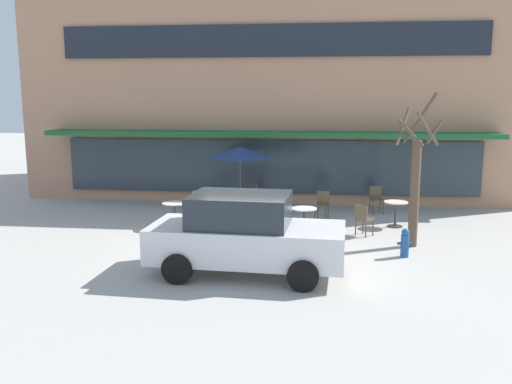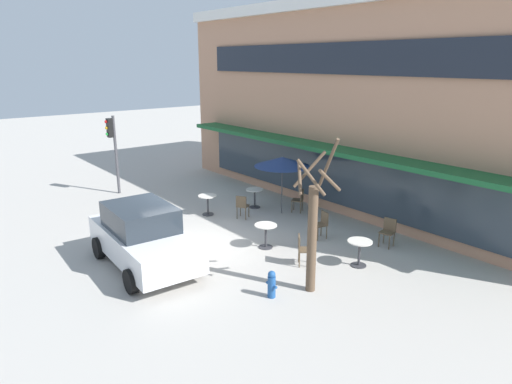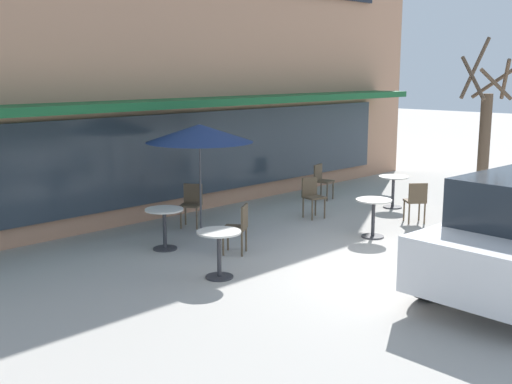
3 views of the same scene
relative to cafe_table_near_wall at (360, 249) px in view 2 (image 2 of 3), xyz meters
The scene contains 16 objects.
ground_plane 5.04m from the cafe_table_near_wall, 144.43° to the right, with size 80.00×80.00×0.00m, color #ADA8A0.
building_facade 8.84m from the cafe_table_near_wall, 120.07° to the left, with size 18.34×9.10×7.92m.
cafe_table_near_wall is the anchor object (origin of this frame).
cafe_table_streetside 2.94m from the cafe_table_near_wall, 155.23° to the right, with size 0.70×0.70×0.76m.
cafe_table_by_tree 6.13m from the cafe_table_near_wall, behind, with size 0.70×0.70×0.76m.
cafe_table_mid_patio 6.54m from the cafe_table_near_wall, behind, with size 0.70×0.70×0.76m.
patio_umbrella_green_folded 5.27m from the cafe_table_near_wall, 164.13° to the left, with size 2.10×2.10×2.20m.
cafe_chair_0 1.60m from the cafe_table_near_wall, 130.58° to the right, with size 0.56×0.56×0.89m.
cafe_chair_1 4.98m from the cafe_table_near_wall, 156.17° to the left, with size 0.55×0.55×0.89m.
cafe_chair_2 1.90m from the cafe_table_near_wall, 101.63° to the left, with size 0.47×0.47×0.89m.
cafe_chair_3 2.27m from the cafe_table_near_wall, 161.26° to the left, with size 0.49×0.49×0.89m.
cafe_chair_4 5.31m from the cafe_table_near_wall, behind, with size 0.55×0.55×0.89m.
parked_sedan 6.12m from the cafe_table_near_wall, 129.06° to the right, with size 4.29×2.19×1.76m.
street_tree 2.40m from the cafe_table_near_wall, 85.60° to the right, with size 1.12×1.10×3.94m.
traffic_light_pole 11.79m from the cafe_table_near_wall, 167.68° to the right, with size 0.26×0.44×3.40m.
fire_hydrant 3.11m from the cafe_table_near_wall, 93.46° to the right, with size 0.36×0.20×0.71m.
Camera 2 is at (11.57, -6.80, 5.64)m, focal length 32.00 mm.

